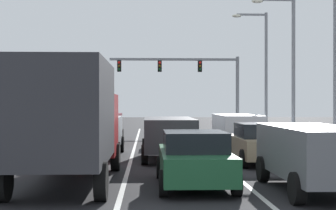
# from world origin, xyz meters

# --- Properties ---
(ground_plane) EXTENTS (120.00, 120.00, 0.00)m
(ground_plane) POSITION_xyz_m (0.00, 14.51, 0.00)
(ground_plane) COLOR black
(lane_stripe_between_right_lane_and_center_lane) EXTENTS (0.14, 39.91, 0.01)m
(lane_stripe_between_right_lane_and_center_lane) POSITION_xyz_m (1.70, 18.14, 0.00)
(lane_stripe_between_right_lane_and_center_lane) COLOR silver
(lane_stripe_between_right_lane_and_center_lane) RESTS_ON ground
(lane_stripe_between_center_lane_and_left_lane) EXTENTS (0.14, 39.91, 0.01)m
(lane_stripe_between_center_lane_and_left_lane) POSITION_xyz_m (-1.70, 18.14, 0.00)
(lane_stripe_between_center_lane_and_left_lane) COLOR silver
(lane_stripe_between_center_lane_and_left_lane) RESTS_ON ground
(snow_bank_right_shoulder) EXTENTS (1.38, 39.91, 0.74)m
(snow_bank_right_shoulder) POSITION_xyz_m (7.00, 18.14, 0.37)
(snow_bank_right_shoulder) COLOR silver
(snow_bank_right_shoulder) RESTS_ON ground
(snow_bank_left_shoulder) EXTENTS (2.07, 39.91, 0.47)m
(snow_bank_left_shoulder) POSITION_xyz_m (-7.00, 18.14, 0.23)
(snow_bank_left_shoulder) COLOR silver
(snow_bank_left_shoulder) RESTS_ON ground
(suv_gray_right_lane_nearest) EXTENTS (2.16, 4.90, 1.67)m
(suv_gray_right_lane_nearest) POSITION_xyz_m (3.25, 6.01, 1.02)
(suv_gray_right_lane_nearest) COLOR slate
(suv_gray_right_lane_nearest) RESTS_ON ground
(sedan_tan_right_lane_second) EXTENTS (2.00, 4.50, 1.51)m
(sedan_tan_right_lane_second) POSITION_xyz_m (3.21, 12.32, 0.76)
(sedan_tan_right_lane_second) COLOR #937F60
(sedan_tan_right_lane_second) RESTS_ON ground
(suv_white_right_lane_third) EXTENTS (2.16, 4.90, 1.67)m
(suv_white_right_lane_third) POSITION_xyz_m (3.54, 19.10, 1.02)
(suv_white_right_lane_third) COLOR silver
(suv_white_right_lane_third) RESTS_ON ground
(sedan_green_center_lane_nearest) EXTENTS (2.00, 4.50, 1.51)m
(sedan_green_center_lane_nearest) POSITION_xyz_m (0.24, 6.94, 0.76)
(sedan_green_center_lane_nearest) COLOR #1E5633
(sedan_green_center_lane_nearest) RESTS_ON ground
(suv_charcoal_center_lane_second) EXTENTS (2.16, 4.90, 1.67)m
(suv_charcoal_center_lane_second) POSITION_xyz_m (-0.19, 13.58, 1.02)
(suv_charcoal_center_lane_second) COLOR #38383D
(suv_charcoal_center_lane_second) RESTS_ON ground
(sedan_black_center_lane_third) EXTENTS (2.00, 4.50, 1.51)m
(sedan_black_center_lane_third) POSITION_xyz_m (0.25, 20.49, 0.76)
(sedan_black_center_lane_third) COLOR black
(sedan_black_center_lane_third) RESTS_ON ground
(box_truck_left_lane_nearest) EXTENTS (2.53, 7.20, 3.36)m
(box_truck_left_lane_nearest) POSITION_xyz_m (-3.24, 7.36, 1.90)
(box_truck_left_lane_nearest) COLOR maroon
(box_truck_left_lane_nearest) RESTS_ON ground
(suv_silver_left_lane_second) EXTENTS (2.16, 4.90, 1.67)m
(suv_silver_left_lane_second) POSITION_xyz_m (-3.21, 15.11, 1.02)
(suv_silver_left_lane_second) COLOR #B7BABF
(suv_silver_left_lane_second) RESTS_ON ground
(suv_maroon_left_lane_third) EXTENTS (2.16, 4.90, 1.67)m
(suv_maroon_left_lane_third) POSITION_xyz_m (-3.53, 21.61, 1.02)
(suv_maroon_left_lane_third) COLOR maroon
(suv_maroon_left_lane_third) RESTS_ON ground
(traffic_light_gantry) EXTENTS (10.94, 0.47, 6.20)m
(traffic_light_gantry) POSITION_xyz_m (2.77, 36.27, 4.74)
(traffic_light_gantry) COLOR slate
(traffic_light_gantry) RESTS_ON ground
(street_lamp_right_near) EXTENTS (2.66, 0.36, 9.21)m
(street_lamp_right_near) POSITION_xyz_m (7.30, 16.33, 5.43)
(street_lamp_right_near) COLOR gray
(street_lamp_right_near) RESTS_ON ground
(street_lamp_right_mid) EXTENTS (2.66, 0.36, 8.64)m
(street_lamp_right_mid) POSITION_xyz_m (7.40, 23.58, 5.13)
(street_lamp_right_mid) COLOR gray
(street_lamp_right_mid) RESTS_ON ground
(street_lamp_right_far) EXTENTS (2.66, 0.36, 8.98)m
(street_lamp_right_far) POSITION_xyz_m (7.45, 30.84, 5.31)
(street_lamp_right_far) COLOR gray
(street_lamp_right_far) RESTS_ON ground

